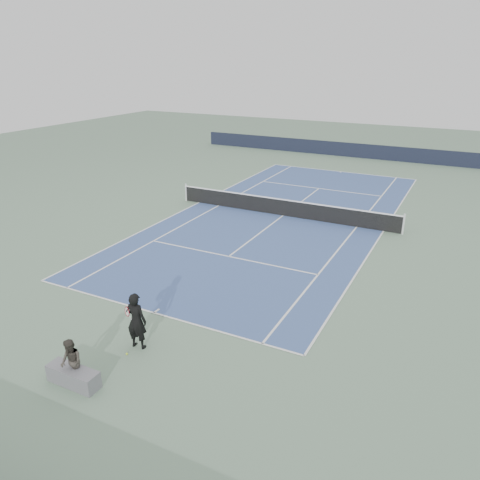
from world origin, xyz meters
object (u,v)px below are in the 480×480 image
at_px(tennis_net, 283,207).
at_px(tennis_ball, 127,354).
at_px(spectator_bench, 72,369).
at_px(tennis_player, 136,321).

xyz_separation_m(tennis_net, tennis_ball, (0.74, -14.22, -0.47)).
height_order(tennis_net, spectator_bench, spectator_bench).
distance_m(tennis_net, tennis_ball, 14.24).
xyz_separation_m(tennis_net, spectator_bench, (0.34, -15.91, -0.01)).
relative_size(tennis_net, spectator_bench, 7.99).
bearing_deg(tennis_player, spectator_bench, -101.45).
bearing_deg(tennis_ball, tennis_net, 92.98).
relative_size(tennis_player, tennis_ball, 27.43).
xyz_separation_m(tennis_ball, spectator_bench, (-0.40, -1.69, 0.46)).
xyz_separation_m(tennis_player, spectator_bench, (-0.44, -2.19, -0.43)).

